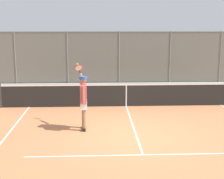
# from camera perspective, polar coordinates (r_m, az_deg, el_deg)

# --- Properties ---
(ground_plane) EXTENTS (60.00, 60.00, 0.00)m
(ground_plane) POSITION_cam_1_polar(r_m,az_deg,el_deg) (10.64, 4.25, -8.09)
(ground_plane) COLOR #C67A4C
(court_line_markings) EXTENTS (8.32, 9.72, 0.01)m
(court_line_markings) POSITION_cam_1_polar(r_m,az_deg,el_deg) (9.01, 5.60, -11.85)
(court_line_markings) COLOR white
(court_line_markings) RESTS_ON ground
(fence_backdrop) EXTENTS (20.33, 1.37, 3.04)m
(fence_backdrop) POSITION_cam_1_polar(r_m,az_deg,el_deg) (19.44, 1.08, 5.34)
(fence_backdrop) COLOR slate
(fence_backdrop) RESTS_ON ground
(tennis_net) EXTENTS (10.69, 0.09, 1.07)m
(tennis_net) POSITION_cam_1_polar(r_m,az_deg,el_deg) (14.22, 2.45, -0.93)
(tennis_net) COLOR #2D2D2D
(tennis_net) RESTS_ON ground
(tennis_player) EXTENTS (0.50, 1.47, 2.11)m
(tennis_player) POSITION_cam_1_polar(r_m,az_deg,el_deg) (11.09, -4.92, -1.41)
(tennis_player) COLOR black
(tennis_player) RESTS_ON ground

